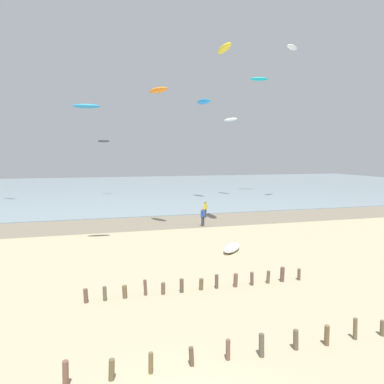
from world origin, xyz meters
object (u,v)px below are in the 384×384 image
at_px(kite_aloft_4, 104,141).
at_px(kite_aloft_5, 224,48).
at_px(kite_aloft_1, 259,79).
at_px(kite_aloft_7, 158,90).
at_px(kite_aloft_9, 230,120).
at_px(kite_aloft_3, 292,47).
at_px(kite_aloft_0, 204,102).
at_px(grounded_kite, 232,248).
at_px(kite_aloft_2, 87,106).
at_px(person_right_flank, 205,209).
at_px(person_mid_beach, 203,216).

height_order(kite_aloft_4, kite_aloft_5, kite_aloft_5).
xyz_separation_m(kite_aloft_1, kite_aloft_5, (-15.74, -25.66, -3.45)).
xyz_separation_m(kite_aloft_7, kite_aloft_9, (15.07, 21.43, -0.06)).
bearing_deg(kite_aloft_3, kite_aloft_0, 124.04).
height_order(grounded_kite, kite_aloft_0, kite_aloft_0).
bearing_deg(kite_aloft_3, kite_aloft_1, 53.14).
distance_m(kite_aloft_4, kite_aloft_5, 30.69).
height_order(kite_aloft_2, kite_aloft_3, kite_aloft_3).
bearing_deg(kite_aloft_5, kite_aloft_0, -7.72).
bearing_deg(person_right_flank, kite_aloft_3, 31.09).
bearing_deg(kite_aloft_5, kite_aloft_4, 23.15).
xyz_separation_m(kite_aloft_2, kite_aloft_3, (26.85, 18.85, 11.29)).
relative_size(person_mid_beach, grounded_kite, 0.69).
bearing_deg(grounded_kite, kite_aloft_4, -129.27).
bearing_deg(person_right_flank, kite_aloft_9, 60.96).
distance_m(grounded_kite, kite_aloft_9, 34.20).
bearing_deg(person_right_flank, person_mid_beach, -110.38).
xyz_separation_m(kite_aloft_0, kite_aloft_1, (11.67, 6.47, 5.07)).
distance_m(kite_aloft_1, kite_aloft_5, 30.30).
height_order(grounded_kite, kite_aloft_9, kite_aloft_9).
height_order(kite_aloft_0, kite_aloft_4, kite_aloft_0).
xyz_separation_m(person_right_flank, kite_aloft_9, (9.31, 16.78, 11.18)).
height_order(grounded_kite, kite_aloft_1, kite_aloft_1).
xyz_separation_m(kite_aloft_0, kite_aloft_9, (5.36, 3.21, -2.07)).
bearing_deg(kite_aloft_3, kite_aloft_7, 178.73).
bearing_deg(person_mid_beach, kite_aloft_7, -175.49).
distance_m(kite_aloft_3, kite_aloft_7, 26.72).
relative_size(person_mid_beach, kite_aloft_0, 0.50).
xyz_separation_m(kite_aloft_3, kite_aloft_7, (-20.98, -13.84, -9.08)).
bearing_deg(kite_aloft_5, kite_aloft_9, -18.57).
distance_m(person_mid_beach, kite_aloft_0, 22.95).
bearing_deg(kite_aloft_1, kite_aloft_7, -120.55).
bearing_deg(kite_aloft_0, person_right_flank, 152.36).
height_order(kite_aloft_3, kite_aloft_5, kite_aloft_3).
xyz_separation_m(kite_aloft_2, kite_aloft_9, (20.95, 26.45, 2.15)).
distance_m(person_right_flank, kite_aloft_5, 15.90).
bearing_deg(kite_aloft_7, kite_aloft_9, 119.74).
bearing_deg(kite_aloft_4, kite_aloft_2, -86.36).
bearing_deg(person_mid_beach, kite_aloft_5, -40.67).
height_order(person_right_flank, kite_aloft_9, kite_aloft_9).
xyz_separation_m(kite_aloft_0, kite_aloft_7, (-9.72, -18.22, -2.01)).
bearing_deg(kite_aloft_7, kite_aloft_0, 126.79).
height_order(person_mid_beach, kite_aloft_9, kite_aloft_9).
relative_size(kite_aloft_0, kite_aloft_3, 1.25).
height_order(person_mid_beach, kite_aloft_3, kite_aloft_3).
xyz_separation_m(person_right_flank, kite_aloft_5, (-0.11, -5.62, 14.87)).
height_order(person_mid_beach, kite_aloft_7, kite_aloft_7).
relative_size(person_right_flank, kite_aloft_2, 0.92).
distance_m(person_mid_beach, kite_aloft_1, 35.03).
distance_m(kite_aloft_0, kite_aloft_3, 14.00).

